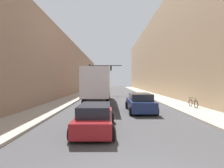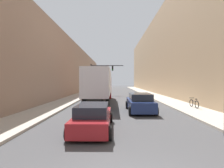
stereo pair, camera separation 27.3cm
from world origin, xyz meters
name	(u,v)px [view 1 (the left image)]	position (x,y,z in m)	size (l,w,h in m)	color
sidewalk_right	(148,94)	(6.44, 30.00, 0.07)	(2.93, 80.00, 0.15)	#B2A899
sidewalk_left	(81,94)	(-6.44, 30.00, 0.07)	(2.93, 80.00, 0.15)	#B2A899
building_right	(171,53)	(10.91, 30.00, 7.96)	(6.00, 80.00, 15.92)	tan
building_left	(58,68)	(-10.91, 30.00, 5.01)	(6.00, 80.00, 10.01)	#997A66
semi_truck	(99,84)	(-2.12, 17.25, 2.21)	(2.45, 12.80, 3.83)	silver
sedan_car	(95,117)	(-1.56, 5.59, 0.66)	(2.01, 4.64, 1.38)	maroon
suv_car	(140,103)	(1.73, 11.16, 0.75)	(2.17, 4.71, 1.56)	navy
traffic_signal_gantry	(97,73)	(-3.31, 29.54, 4.05)	(6.22, 0.35, 5.83)	black
parked_bicycle	(193,103)	(6.92, 12.55, 0.53)	(0.44, 1.82, 0.86)	black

